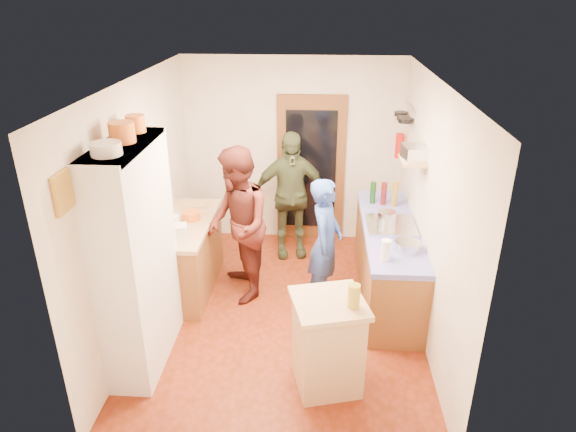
# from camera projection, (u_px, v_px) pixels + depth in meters

# --- Properties ---
(floor) EXTENTS (3.00, 4.00, 0.02)m
(floor) POSITION_uv_depth(u_px,v_px,m) (283.00, 313.00, 5.87)
(floor) COLOR maroon
(floor) RESTS_ON ground
(ceiling) EXTENTS (3.00, 4.00, 0.02)m
(ceiling) POSITION_uv_depth(u_px,v_px,m) (282.00, 80.00, 4.80)
(ceiling) COLOR silver
(ceiling) RESTS_ON ground
(wall_back) EXTENTS (3.00, 0.02, 2.60)m
(wall_back) POSITION_uv_depth(u_px,v_px,m) (293.00, 151.00, 7.16)
(wall_back) COLOR silver
(wall_back) RESTS_ON ground
(wall_front) EXTENTS (3.00, 0.02, 2.60)m
(wall_front) POSITION_uv_depth(u_px,v_px,m) (262.00, 324.00, 3.50)
(wall_front) COLOR silver
(wall_front) RESTS_ON ground
(wall_left) EXTENTS (0.02, 4.00, 2.60)m
(wall_left) POSITION_uv_depth(u_px,v_px,m) (141.00, 205.00, 5.42)
(wall_left) COLOR silver
(wall_left) RESTS_ON ground
(wall_right) EXTENTS (0.02, 4.00, 2.60)m
(wall_right) POSITION_uv_depth(u_px,v_px,m) (430.00, 212.00, 5.25)
(wall_right) COLOR silver
(wall_right) RESTS_ON ground
(door_frame) EXTENTS (0.95, 0.06, 2.10)m
(door_frame) POSITION_uv_depth(u_px,v_px,m) (311.00, 170.00, 7.22)
(door_frame) COLOR brown
(door_frame) RESTS_ON ground
(door_glass) EXTENTS (0.70, 0.02, 1.70)m
(door_glass) POSITION_uv_depth(u_px,v_px,m) (311.00, 170.00, 7.18)
(door_glass) COLOR black
(door_glass) RESTS_ON door_frame
(hutch_body) EXTENTS (0.40, 1.20, 2.20)m
(hutch_body) POSITION_uv_depth(u_px,v_px,m) (137.00, 258.00, 4.76)
(hutch_body) COLOR white
(hutch_body) RESTS_ON ground
(hutch_top_shelf) EXTENTS (0.40, 1.14, 0.04)m
(hutch_top_shelf) POSITION_uv_depth(u_px,v_px,m) (122.00, 146.00, 4.32)
(hutch_top_shelf) COLOR white
(hutch_top_shelf) RESTS_ON hutch_body
(plate_stack) EXTENTS (0.24, 0.24, 0.10)m
(plate_stack) POSITION_uv_depth(u_px,v_px,m) (106.00, 149.00, 4.00)
(plate_stack) COLOR white
(plate_stack) RESTS_ON hutch_top_shelf
(orange_pot_a) EXTENTS (0.22, 0.22, 0.17)m
(orange_pot_a) POSITION_uv_depth(u_px,v_px,m) (122.00, 132.00, 4.31)
(orange_pot_a) COLOR orange
(orange_pot_a) RESTS_ON hutch_top_shelf
(orange_pot_b) EXTENTS (0.18, 0.18, 0.16)m
(orange_pot_b) POSITION_uv_depth(u_px,v_px,m) (135.00, 124.00, 4.62)
(orange_pot_b) COLOR orange
(orange_pot_b) RESTS_ON hutch_top_shelf
(left_counter_base) EXTENTS (0.60, 1.40, 0.85)m
(left_counter_base) POSITION_uv_depth(u_px,v_px,m) (187.00, 258.00, 6.17)
(left_counter_base) COLOR brown
(left_counter_base) RESTS_ON ground
(left_counter_top) EXTENTS (0.64, 1.44, 0.05)m
(left_counter_top) POSITION_uv_depth(u_px,v_px,m) (183.00, 224.00, 5.99)
(left_counter_top) COLOR tan
(left_counter_top) RESTS_ON left_counter_base
(toaster) EXTENTS (0.28, 0.22, 0.18)m
(toaster) POSITION_uv_depth(u_px,v_px,m) (176.00, 233.00, 5.49)
(toaster) COLOR white
(toaster) RESTS_ON left_counter_top
(kettle) EXTENTS (0.18, 0.18, 0.17)m
(kettle) POSITION_uv_depth(u_px,v_px,m) (173.00, 223.00, 5.74)
(kettle) COLOR white
(kettle) RESTS_ON left_counter_top
(orange_bowl) EXTENTS (0.24, 0.24, 0.10)m
(orange_bowl) POSITION_uv_depth(u_px,v_px,m) (191.00, 216.00, 6.02)
(orange_bowl) COLOR orange
(orange_bowl) RESTS_ON left_counter_top
(chopping_board) EXTENTS (0.33, 0.26, 0.02)m
(chopping_board) POSITION_uv_depth(u_px,v_px,m) (195.00, 204.00, 6.42)
(chopping_board) COLOR tan
(chopping_board) RESTS_ON left_counter_top
(right_counter_base) EXTENTS (0.60, 2.20, 0.84)m
(right_counter_base) POSITION_uv_depth(u_px,v_px,m) (387.00, 262.00, 6.08)
(right_counter_base) COLOR brown
(right_counter_base) RESTS_ON ground
(right_counter_top) EXTENTS (0.62, 2.22, 0.06)m
(right_counter_top) POSITION_uv_depth(u_px,v_px,m) (390.00, 228.00, 5.90)
(right_counter_top) COLOR #0C0BB9
(right_counter_top) RESTS_ON right_counter_base
(hob) EXTENTS (0.55, 0.58, 0.04)m
(hob) POSITION_uv_depth(u_px,v_px,m) (391.00, 226.00, 5.84)
(hob) COLOR silver
(hob) RESTS_ON right_counter_top
(pot_on_hob) EXTENTS (0.21, 0.21, 0.13)m
(pot_on_hob) POSITION_uv_depth(u_px,v_px,m) (387.00, 217.00, 5.84)
(pot_on_hob) COLOR silver
(pot_on_hob) RESTS_ON hob
(bottle_a) EXTENTS (0.07, 0.07, 0.28)m
(bottle_a) POSITION_uv_depth(u_px,v_px,m) (373.00, 193.00, 6.45)
(bottle_a) COLOR #143F14
(bottle_a) RESTS_ON right_counter_top
(bottle_b) EXTENTS (0.08, 0.08, 0.29)m
(bottle_b) POSITION_uv_depth(u_px,v_px,m) (384.00, 194.00, 6.40)
(bottle_b) COLOR #591419
(bottle_b) RESTS_ON right_counter_top
(bottle_c) EXTENTS (0.10, 0.10, 0.31)m
(bottle_c) POSITION_uv_depth(u_px,v_px,m) (395.00, 194.00, 6.35)
(bottle_c) COLOR olive
(bottle_c) RESTS_ON right_counter_top
(paper_towel) EXTENTS (0.10, 0.10, 0.22)m
(paper_towel) POSITION_uv_depth(u_px,v_px,m) (386.00, 250.00, 5.10)
(paper_towel) COLOR white
(paper_towel) RESTS_ON right_counter_top
(mixing_bowl) EXTENTS (0.32, 0.32, 0.10)m
(mixing_bowl) POSITION_uv_depth(u_px,v_px,m) (407.00, 246.00, 5.31)
(mixing_bowl) COLOR silver
(mixing_bowl) RESTS_ON right_counter_top
(island_base) EXTENTS (0.67, 0.67, 0.86)m
(island_base) POSITION_uv_depth(u_px,v_px,m) (327.00, 345.00, 4.65)
(island_base) COLOR tan
(island_base) RESTS_ON ground
(island_top) EXTENTS (0.76, 0.76, 0.05)m
(island_top) POSITION_uv_depth(u_px,v_px,m) (329.00, 303.00, 4.47)
(island_top) COLOR tan
(island_top) RESTS_ON island_base
(cutting_board) EXTENTS (0.41, 0.36, 0.02)m
(cutting_board) POSITION_uv_depth(u_px,v_px,m) (322.00, 300.00, 4.50)
(cutting_board) COLOR white
(cutting_board) RESTS_ON island_top
(oil_jar) EXTENTS (0.13, 0.13, 0.21)m
(oil_jar) POSITION_uv_depth(u_px,v_px,m) (354.00, 296.00, 4.34)
(oil_jar) COLOR #AD9E2D
(oil_jar) RESTS_ON island_top
(pan_rail) EXTENTS (0.02, 0.65, 0.02)m
(pan_rail) POSITION_uv_depth(u_px,v_px,m) (409.00, 107.00, 6.33)
(pan_rail) COLOR silver
(pan_rail) RESTS_ON wall_right
(pan_hang_a) EXTENTS (0.18, 0.18, 0.05)m
(pan_hang_a) POSITION_uv_depth(u_px,v_px,m) (406.00, 120.00, 6.23)
(pan_hang_a) COLOR black
(pan_hang_a) RESTS_ON pan_rail
(pan_hang_b) EXTENTS (0.16, 0.16, 0.05)m
(pan_hang_b) POSITION_uv_depth(u_px,v_px,m) (403.00, 118.00, 6.42)
(pan_hang_b) COLOR black
(pan_hang_b) RESTS_ON pan_rail
(pan_hang_c) EXTENTS (0.17, 0.17, 0.05)m
(pan_hang_c) POSITION_uv_depth(u_px,v_px,m) (401.00, 114.00, 6.60)
(pan_hang_c) COLOR black
(pan_hang_c) RESTS_ON pan_rail
(wall_shelf) EXTENTS (0.26, 0.42, 0.03)m
(wall_shelf) POSITION_uv_depth(u_px,v_px,m) (413.00, 161.00, 5.50)
(wall_shelf) COLOR tan
(wall_shelf) RESTS_ON wall_right
(radio) EXTENTS (0.26, 0.33, 0.15)m
(radio) POSITION_uv_depth(u_px,v_px,m) (414.00, 153.00, 5.46)
(radio) COLOR silver
(radio) RESTS_ON wall_shelf
(ext_bracket) EXTENTS (0.06, 0.10, 0.04)m
(ext_bracket) POSITION_uv_depth(u_px,v_px,m) (404.00, 149.00, 6.74)
(ext_bracket) COLOR black
(ext_bracket) RESTS_ON wall_right
(fire_extinguisher) EXTENTS (0.11, 0.11, 0.32)m
(fire_extinguisher) POSITION_uv_depth(u_px,v_px,m) (399.00, 146.00, 6.72)
(fire_extinguisher) COLOR red
(fire_extinguisher) RESTS_ON wall_right
(picture_frame) EXTENTS (0.03, 0.25, 0.30)m
(picture_frame) POSITION_uv_depth(u_px,v_px,m) (63.00, 192.00, 3.70)
(picture_frame) COLOR gold
(picture_frame) RESTS_ON wall_left
(person_hob) EXTENTS (0.47, 0.62, 1.53)m
(person_hob) POSITION_uv_depth(u_px,v_px,m) (328.00, 244.00, 5.75)
(person_hob) COLOR #2D4BA2
(person_hob) RESTS_ON ground
(person_left) EXTENTS (0.93, 1.06, 1.83)m
(person_left) POSITION_uv_depth(u_px,v_px,m) (240.00, 224.00, 5.90)
(person_left) COLOR #4D1D17
(person_left) RESTS_ON ground
(person_back) EXTENTS (1.08, 0.60, 1.74)m
(person_back) POSITION_uv_depth(u_px,v_px,m) (291.00, 195.00, 6.81)
(person_back) COLOR #3B4328
(person_back) RESTS_ON ground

